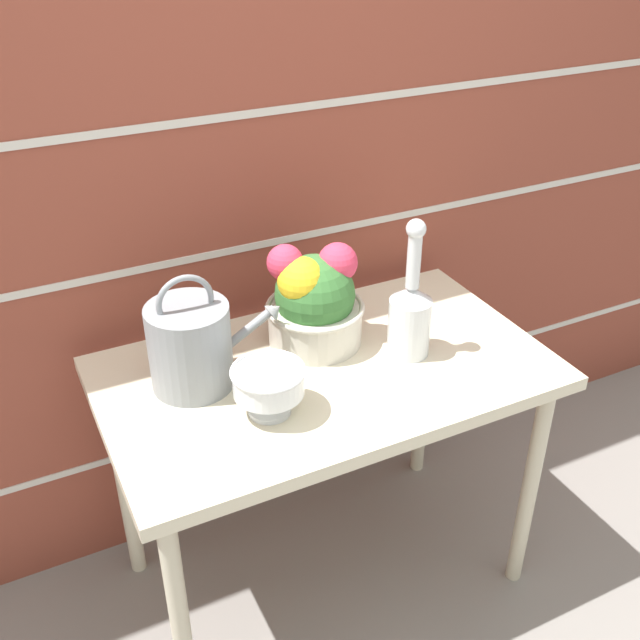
# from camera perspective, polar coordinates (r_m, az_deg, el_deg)

# --- Properties ---
(ground_plane) EXTENTS (12.00, 12.00, 0.00)m
(ground_plane) POSITION_cam_1_polar(r_m,az_deg,el_deg) (2.36, 0.37, -18.55)
(ground_plane) COLOR gray
(brick_wall) EXTENTS (3.60, 0.08, 2.20)m
(brick_wall) POSITION_cam_1_polar(r_m,az_deg,el_deg) (2.03, -4.90, 10.85)
(brick_wall) COLOR brown
(brick_wall) RESTS_ON ground_plane
(patio_table) EXTENTS (1.11, 0.65, 0.74)m
(patio_table) POSITION_cam_1_polar(r_m,az_deg,el_deg) (1.91, 0.43, -5.67)
(patio_table) COLOR beige
(patio_table) RESTS_ON ground_plane
(watering_can) EXTENTS (0.34, 0.20, 0.29)m
(watering_can) POSITION_cam_1_polar(r_m,az_deg,el_deg) (1.77, -9.79, -1.89)
(watering_can) COLOR gray
(watering_can) RESTS_ON patio_table
(crystal_pedestal_bowl) EXTENTS (0.17, 0.17, 0.12)m
(crystal_pedestal_bowl) POSITION_cam_1_polar(r_m,az_deg,el_deg) (1.67, -3.94, -4.80)
(crystal_pedestal_bowl) COLOR silver
(crystal_pedestal_bowl) RESTS_ON patio_table
(flower_planter) EXTENTS (0.26, 0.26, 0.28)m
(flower_planter) POSITION_cam_1_polar(r_m,az_deg,el_deg) (1.90, -0.48, 1.51)
(flower_planter) COLOR beige
(flower_planter) RESTS_ON patio_table
(glass_decanter) EXTENTS (0.11, 0.11, 0.37)m
(glass_decanter) POSITION_cam_1_polar(r_m,az_deg,el_deg) (1.87, 6.88, 0.55)
(glass_decanter) COLOR silver
(glass_decanter) RESTS_ON patio_table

